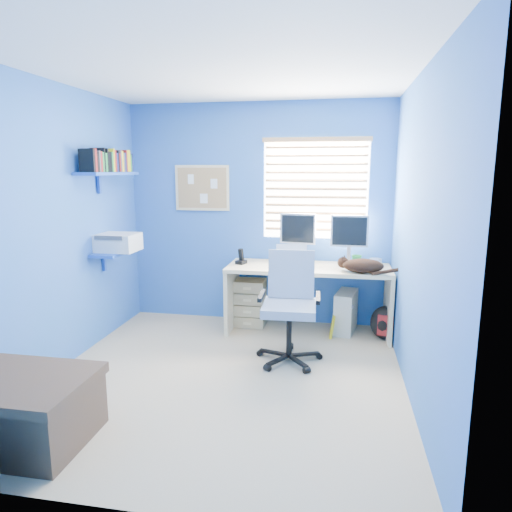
% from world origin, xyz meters
% --- Properties ---
extents(floor, '(3.00, 3.20, 0.00)m').
position_xyz_m(floor, '(0.00, 0.00, 0.00)').
color(floor, tan).
rests_on(floor, ground).
extents(ceiling, '(3.00, 3.20, 0.00)m').
position_xyz_m(ceiling, '(0.00, 0.00, 2.50)').
color(ceiling, white).
rests_on(ceiling, wall_back).
extents(wall_back, '(3.00, 0.01, 2.50)m').
position_xyz_m(wall_back, '(0.00, 1.60, 1.25)').
color(wall_back, '#2A6AB8').
rests_on(wall_back, ground).
extents(wall_front, '(3.00, 0.01, 2.50)m').
position_xyz_m(wall_front, '(0.00, -1.60, 1.25)').
color(wall_front, '#2A6AB8').
rests_on(wall_front, ground).
extents(wall_left, '(0.01, 3.20, 2.50)m').
position_xyz_m(wall_left, '(-1.50, 0.00, 1.25)').
color(wall_left, '#2A6AB8').
rests_on(wall_left, ground).
extents(wall_right, '(0.01, 3.20, 2.50)m').
position_xyz_m(wall_right, '(1.50, 0.00, 1.25)').
color(wall_right, '#2A6AB8').
rests_on(wall_right, ground).
extents(desk, '(1.73, 0.65, 0.74)m').
position_xyz_m(desk, '(0.61, 1.26, 0.37)').
color(desk, '#D7C080').
rests_on(desk, floor).
extents(laptop, '(0.36, 0.30, 0.22)m').
position_xyz_m(laptop, '(0.44, 1.16, 0.85)').
color(laptop, silver).
rests_on(laptop, desk).
extents(monitor_left, '(0.41, 0.18, 0.54)m').
position_xyz_m(monitor_left, '(0.47, 1.52, 1.01)').
color(monitor_left, silver).
rests_on(monitor_left, desk).
extents(monitor_right, '(0.40, 0.12, 0.54)m').
position_xyz_m(monitor_right, '(1.03, 1.43, 1.01)').
color(monitor_right, silver).
rests_on(monitor_right, desk).
extents(phone, '(0.12, 0.14, 0.17)m').
position_xyz_m(phone, '(-0.12, 1.25, 0.82)').
color(phone, black).
rests_on(phone, desk).
extents(mug, '(0.10, 0.09, 0.10)m').
position_xyz_m(mug, '(1.12, 1.46, 0.79)').
color(mug, '#197F34').
rests_on(mug, desk).
extents(cd_spindle, '(0.13, 0.13, 0.07)m').
position_xyz_m(cd_spindle, '(1.33, 1.46, 0.78)').
color(cd_spindle, silver).
rests_on(cd_spindle, desk).
extents(cat, '(0.45, 0.35, 0.14)m').
position_xyz_m(cat, '(1.17, 1.04, 0.81)').
color(cat, black).
rests_on(cat, desk).
extents(tower_pc, '(0.27, 0.47, 0.45)m').
position_xyz_m(tower_pc, '(1.03, 1.36, 0.23)').
color(tower_pc, beige).
rests_on(tower_pc, floor).
extents(drawer_boxes, '(0.35, 0.28, 0.54)m').
position_xyz_m(drawer_boxes, '(-0.05, 1.36, 0.27)').
color(drawer_boxes, '#C7B381').
rests_on(drawer_boxes, floor).
extents(yellow_book, '(0.03, 0.17, 0.24)m').
position_xyz_m(yellow_book, '(0.89, 1.16, 0.12)').
color(yellow_book, yellow).
rests_on(yellow_book, floor).
extents(backpack, '(0.35, 0.29, 0.36)m').
position_xyz_m(backpack, '(1.43, 1.19, 0.18)').
color(backpack, black).
rests_on(backpack, floor).
extents(bed_corner, '(0.92, 0.65, 0.44)m').
position_xyz_m(bed_corner, '(-1.11, -1.13, 0.22)').
color(bed_corner, brown).
rests_on(bed_corner, floor).
extents(office_chair, '(0.61, 0.61, 1.01)m').
position_xyz_m(office_chair, '(0.49, 0.50, 0.38)').
color(office_chair, black).
rests_on(office_chair, floor).
extents(window_blinds, '(1.15, 0.05, 1.10)m').
position_xyz_m(window_blinds, '(0.65, 1.57, 1.55)').
color(window_blinds, white).
rests_on(window_blinds, ground).
extents(corkboard, '(0.64, 0.02, 0.52)m').
position_xyz_m(corkboard, '(-0.65, 1.58, 1.55)').
color(corkboard, '#D7C080').
rests_on(corkboard, ground).
extents(wall_shelves, '(0.42, 0.90, 1.05)m').
position_xyz_m(wall_shelves, '(-1.35, 0.75, 1.43)').
color(wall_shelves, '#1E4BB0').
rests_on(wall_shelves, ground).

